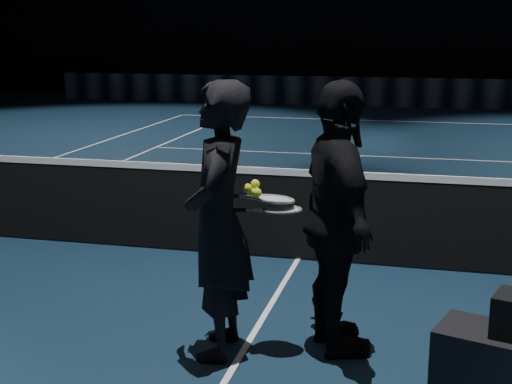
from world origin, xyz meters
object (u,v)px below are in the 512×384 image
at_px(player_a, 218,221).
at_px(racket_lower, 282,210).
at_px(player_b, 338,220).
at_px(tennis_balls, 254,190).
at_px(racket_upper, 275,199).

xyz_separation_m(player_a, racket_lower, (0.43, 0.12, 0.08)).
height_order(player_b, tennis_balls, player_b).
distance_m(player_a, racket_upper, 0.43).
height_order(racket_lower, tennis_balls, tennis_balls).
distance_m(player_b, racket_lower, 0.41).
relative_size(player_b, racket_upper, 2.92).
height_order(racket_lower, racket_upper, racket_upper).
relative_size(racket_lower, racket_upper, 1.00).
bearing_deg(tennis_balls, player_b, 15.64).
height_order(player_a, player_b, same).
distance_m(racket_lower, racket_upper, 0.09).
bearing_deg(racket_upper, racket_lower, -42.66).
xyz_separation_m(racket_lower, tennis_balls, (-0.19, -0.05, 0.14)).
xyz_separation_m(racket_lower, racket_upper, (-0.06, 0.02, 0.07)).
bearing_deg(player_b, racket_lower, 81.22).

